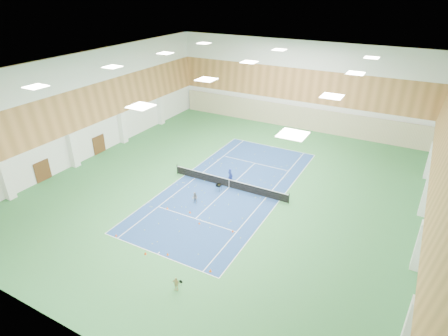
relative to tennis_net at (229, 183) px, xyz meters
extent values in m
plane|color=#31733B|center=(0.00, 0.00, -0.55)|extent=(40.00, 40.00, 0.00)
cube|color=navy|center=(0.00, 0.00, -0.55)|extent=(10.97, 23.77, 0.01)
cube|color=#C6B793|center=(0.00, 19.75, 1.05)|extent=(35.40, 0.16, 3.20)
cube|color=#593319|center=(-17.92, -8.00, 0.55)|extent=(0.08, 1.80, 2.20)
cube|color=#593319|center=(-17.92, 0.00, 0.55)|extent=(0.08, 1.80, 2.20)
imported|color=#21379B|center=(-0.34, 0.90, 0.30)|extent=(0.70, 0.54, 1.70)
imported|color=gray|center=(-1.44, -4.17, 0.02)|extent=(0.59, 0.47, 1.14)
imported|color=tan|center=(3.44, -14.22, -0.02)|extent=(0.66, 0.37, 1.07)
cone|color=#FF610D|center=(-3.14, -6.31, -0.44)|extent=(0.19, 0.19, 0.21)
cone|color=#FF470D|center=(-0.93, -5.86, -0.43)|extent=(0.21, 0.21, 0.23)
cone|color=#FE5C0D|center=(0.73, -6.91, -0.45)|extent=(0.19, 0.19, 0.21)
cone|color=#FF460D|center=(3.82, -6.53, -0.44)|extent=(0.20, 0.20, 0.22)
cone|color=#FA4C0D|center=(-4.42, -11.69, -0.45)|extent=(0.18, 0.18, 0.20)
cone|color=#E93D0C|center=(-0.81, -12.33, -0.44)|extent=(0.20, 0.20, 0.22)
cone|color=#FF660D|center=(0.77, -11.57, -0.44)|extent=(0.20, 0.20, 0.22)
cone|color=#F2600C|center=(4.60, -11.57, -0.43)|extent=(0.23, 0.23, 0.25)
camera|label=1|loc=(15.48, -29.46, 18.52)|focal=30.00mm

